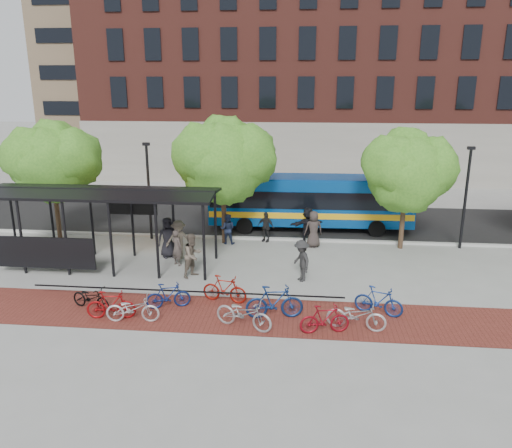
# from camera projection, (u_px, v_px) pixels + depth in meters

# --- Properties ---
(ground) EXTENTS (160.00, 160.00, 0.00)m
(ground) POSITION_uv_depth(u_px,v_px,m) (278.00, 267.00, 22.65)
(ground) COLOR #9E9E99
(ground) RESTS_ON ground
(asphalt_street) EXTENTS (160.00, 8.00, 0.01)m
(asphalt_street) POSITION_uv_depth(u_px,v_px,m) (286.00, 220.00, 30.30)
(asphalt_street) COLOR black
(asphalt_street) RESTS_ON ground
(curb) EXTENTS (160.00, 0.25, 0.12)m
(curb) POSITION_uv_depth(u_px,v_px,m) (282.00, 239.00, 26.46)
(curb) COLOR #B7B7B2
(curb) RESTS_ON ground
(brick_strip) EXTENTS (24.00, 3.00, 0.01)m
(brick_strip) POSITION_uv_depth(u_px,v_px,m) (215.00, 314.00, 18.06)
(brick_strip) COLOR maroon
(brick_strip) RESTS_ON ground
(bike_rack_rail) EXTENTS (12.00, 0.05, 0.95)m
(bike_rack_rail) POSITION_uv_depth(u_px,v_px,m) (186.00, 302.00, 19.04)
(bike_rack_rail) COLOR black
(bike_rack_rail) RESTS_ON ground
(building_brick) EXTENTS (55.00, 14.00, 20.00)m
(building_brick) POSITION_uv_depth(u_px,v_px,m) (410.00, 59.00, 43.82)
(building_brick) COLOR brown
(building_brick) RESTS_ON ground
(building_tower) EXTENTS (22.00, 22.00, 30.00)m
(building_tower) POSITION_uv_depth(u_px,v_px,m) (163.00, 21.00, 58.33)
(building_tower) COLOR #7A664C
(building_tower) RESTS_ON ground
(bus_shelter) EXTENTS (10.60, 3.07, 3.60)m
(bus_shelter) POSITION_uv_depth(u_px,v_px,m) (96.00, 201.00, 22.15)
(bus_shelter) COLOR black
(bus_shelter) RESTS_ON ground
(tree_a) EXTENTS (4.90, 4.00, 6.18)m
(tree_a) POSITION_uv_depth(u_px,v_px,m) (53.00, 159.00, 25.83)
(tree_a) COLOR #382619
(tree_a) RESTS_ON ground
(tree_b) EXTENTS (5.15, 4.20, 6.47)m
(tree_b) POSITION_uv_depth(u_px,v_px,m) (225.00, 157.00, 24.91)
(tree_b) COLOR #382619
(tree_b) RESTS_ON ground
(tree_c) EXTENTS (4.66, 3.80, 5.92)m
(tree_c) POSITION_uv_depth(u_px,v_px,m) (408.00, 169.00, 24.16)
(tree_c) COLOR #382619
(tree_c) RESTS_ON ground
(lamp_post_left) EXTENTS (0.35, 0.20, 5.12)m
(lamp_post_left) POSITION_uv_depth(u_px,v_px,m) (149.00, 188.00, 26.01)
(lamp_post_left) COLOR black
(lamp_post_left) RESTS_ON ground
(lamp_post_right) EXTENTS (0.35, 0.20, 5.12)m
(lamp_post_right) POSITION_uv_depth(u_px,v_px,m) (466.00, 195.00, 24.48)
(lamp_post_right) COLOR black
(lamp_post_right) RESTS_ON ground
(bus) EXTENTS (11.29, 2.89, 3.03)m
(bus) POSITION_uv_depth(u_px,v_px,m) (310.00, 199.00, 28.05)
(bus) COLOR navy
(bus) RESTS_ON ground
(bike_0) EXTENTS (1.79, 1.13, 0.89)m
(bike_0) POSITION_uv_depth(u_px,v_px,m) (91.00, 298.00, 18.36)
(bike_0) COLOR black
(bike_0) RESTS_ON ground
(bike_1) EXTENTS (1.79, 0.70, 1.05)m
(bike_1) POSITION_uv_depth(u_px,v_px,m) (111.00, 305.00, 17.59)
(bike_1) COLOR maroon
(bike_1) RESTS_ON ground
(bike_2) EXTENTS (1.93, 0.82, 0.98)m
(bike_2) POSITION_uv_depth(u_px,v_px,m) (133.00, 309.00, 17.37)
(bike_2) COLOR #BEBDC0
(bike_2) RESTS_ON ground
(bike_3) EXTENTS (1.70, 0.95, 0.99)m
(bike_3) POSITION_uv_depth(u_px,v_px,m) (168.00, 296.00, 18.43)
(bike_3) COLOR navy
(bike_3) RESTS_ON ground
(bike_5) EXTENTS (1.83, 0.85, 1.06)m
(bike_5) POSITION_uv_depth(u_px,v_px,m) (225.00, 289.00, 18.93)
(bike_5) COLOR maroon
(bike_5) RESTS_ON ground
(bike_6) EXTENTS (2.22, 1.42, 1.10)m
(bike_6) POSITION_uv_depth(u_px,v_px,m) (244.00, 313.00, 16.89)
(bike_6) COLOR #9C9C9E
(bike_6) RESTS_ON ground
(bike_7) EXTENTS (2.12, 0.90, 1.24)m
(bike_7) POSITION_uv_depth(u_px,v_px,m) (274.00, 302.00, 17.60)
(bike_7) COLOR navy
(bike_7) RESTS_ON ground
(bike_9) EXTENTS (1.75, 0.81, 1.02)m
(bike_9) POSITION_uv_depth(u_px,v_px,m) (325.00, 319.00, 16.57)
(bike_9) COLOR maroon
(bike_9) RESTS_ON ground
(bike_10) EXTENTS (2.10, 1.03, 1.06)m
(bike_10) POSITION_uv_depth(u_px,v_px,m) (356.00, 315.00, 16.82)
(bike_10) COLOR #B1B0B3
(bike_10) RESTS_ON ground
(bike_11) EXTENTS (1.83, 1.11, 1.06)m
(bike_11) POSITION_uv_depth(u_px,v_px,m) (379.00, 301.00, 17.89)
(bike_11) COLOR navy
(bike_11) RESTS_ON ground
(pedestrian_0) EXTENTS (1.13, 1.00, 1.95)m
(pedestrian_0) POSITION_uv_depth(u_px,v_px,m) (168.00, 237.00, 23.71)
(pedestrian_0) COLOR black
(pedestrian_0) RESTS_ON ground
(pedestrian_1) EXTENTS (0.73, 0.68, 1.68)m
(pedestrian_1) POSITION_uv_depth(u_px,v_px,m) (177.00, 247.00, 22.69)
(pedestrian_1) COLOR #473E39
(pedestrian_1) RESTS_ON ground
(pedestrian_2) EXTENTS (0.80, 0.63, 1.59)m
(pedestrian_2) POSITION_uv_depth(u_px,v_px,m) (227.00, 229.00, 25.72)
(pedestrian_2) COLOR #202B4B
(pedestrian_2) RESTS_ON ground
(pedestrian_3) EXTENTS (1.31, 0.89, 1.87)m
(pedestrian_3) POSITION_uv_depth(u_px,v_px,m) (179.00, 240.00, 23.51)
(pedestrian_3) COLOR #65594B
(pedestrian_3) RESTS_ON ground
(pedestrian_4) EXTENTS (1.01, 0.71, 1.59)m
(pedestrian_4) POSITION_uv_depth(u_px,v_px,m) (266.00, 227.00, 26.08)
(pedestrian_4) COLOR black
(pedestrian_4) RESTS_ON ground
(pedestrian_5) EXTENTS (1.88, 1.24, 1.94)m
(pedestrian_5) POSITION_uv_depth(u_px,v_px,m) (308.00, 226.00, 25.66)
(pedestrian_5) COLOR black
(pedestrian_5) RESTS_ON ground
(pedestrian_6) EXTENTS (1.03, 0.80, 1.87)m
(pedestrian_6) POSITION_uv_depth(u_px,v_px,m) (313.00, 229.00, 25.17)
(pedestrian_6) COLOR #372E2C
(pedestrian_6) RESTS_ON ground
(pedestrian_8) EXTENTS (1.13, 1.19, 1.93)m
(pedestrian_8) POSITION_uv_depth(u_px,v_px,m) (193.00, 255.00, 21.29)
(pedestrian_8) COLOR brown
(pedestrian_8) RESTS_ON ground
(pedestrian_9) EXTENTS (1.10, 1.33, 1.79)m
(pedestrian_9) POSITION_uv_depth(u_px,v_px,m) (301.00, 261.00, 20.87)
(pedestrian_9) COLOR #282828
(pedestrian_9) RESTS_ON ground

